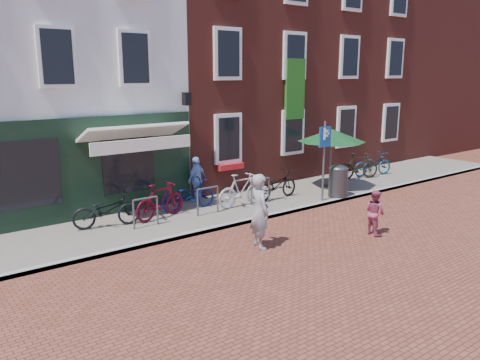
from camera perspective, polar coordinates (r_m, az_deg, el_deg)
ground at (r=14.25m, az=3.91°, el=-4.52°), size 80.00×80.00×0.00m
sidewalk at (r=15.96m, az=3.12°, el=-2.44°), size 24.00×3.00×0.10m
building_stucco at (r=17.73m, az=-24.70°, el=12.51°), size 8.00×8.00×9.00m
building_brick_mid at (r=20.46m, az=-4.73°, el=14.87°), size 6.00×8.00×10.00m
building_brick_right at (r=24.20m, az=7.77°, el=14.45°), size 6.00×8.00×10.00m
filler_right at (r=29.11m, az=17.15°, el=12.72°), size 7.00×8.00×9.00m
litter_bin at (r=16.43m, az=11.60°, el=0.10°), size 0.63×0.63×1.17m
parking_sign at (r=15.61m, az=10.00°, el=3.64°), size 0.50×0.08×2.60m
parasol at (r=17.35m, az=10.84°, el=5.51°), size 2.41×2.41×2.25m
woman at (r=11.62m, az=2.36°, el=-3.74°), size 0.59×0.76×1.85m
boy at (r=13.15m, az=15.74°, el=-3.73°), size 0.54×0.65×1.20m
cafe_person at (r=15.50m, az=-5.15°, el=0.08°), size 0.94×0.66×1.48m
bicycle_0 at (r=13.45m, az=-15.60°, el=-3.48°), size 1.89×1.01×0.94m
bicycle_1 at (r=13.88m, az=-9.46°, el=-2.45°), size 1.80×0.86×1.04m
bicycle_2 at (r=14.66m, az=-6.17°, el=-1.75°), size 1.80×0.66×0.94m
bicycle_3 at (r=14.96m, az=0.17°, el=-1.18°), size 1.74×0.51×1.04m
bicycle_4 at (r=15.86m, az=4.35°, el=-0.61°), size 1.84×0.77×0.94m
bicycle_5 at (r=19.37m, az=13.94°, el=1.64°), size 1.80×1.00×1.04m
bicycle_6 at (r=20.17m, az=15.49°, el=1.84°), size 1.88×1.01×0.94m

